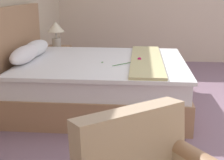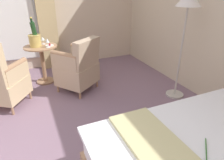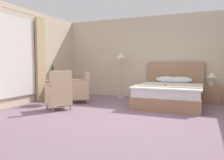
% 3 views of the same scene
% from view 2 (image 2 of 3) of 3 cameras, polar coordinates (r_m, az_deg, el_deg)
% --- Properties ---
extents(floor_lamp_brass, '(0.35, 0.35, 1.58)m').
position_cam_2_polar(floor_lamp_brass, '(3.07, 20.72, 18.05)').
color(floor_lamp_brass, beige).
rests_on(floor_lamp_brass, ground).
extents(side_table_round, '(0.57, 0.57, 0.69)m').
position_cam_2_polar(side_table_round, '(3.80, -19.24, 5.41)').
color(side_table_round, '#A27856').
rests_on(side_table_round, ground).
extents(champagne_bucket, '(0.21, 0.21, 0.50)m').
position_cam_2_polar(champagne_bucket, '(3.70, -21.20, 11.02)').
color(champagne_bucket, tan).
rests_on(champagne_bucket, side_table_round).
extents(wine_glass_near_bucket, '(0.07, 0.07, 0.16)m').
position_cam_2_polar(wine_glass_near_bucket, '(3.58, -17.98, 10.51)').
color(wine_glass_near_bucket, white).
rests_on(wine_glass_near_bucket, side_table_round).
extents(wine_glass_near_edge, '(0.07, 0.07, 0.13)m').
position_cam_2_polar(wine_glass_near_edge, '(3.83, -19.21, 10.96)').
color(wine_glass_near_edge, white).
rests_on(wine_glass_near_edge, side_table_round).
extents(snack_plate, '(0.14, 0.14, 0.04)m').
position_cam_2_polar(snack_plate, '(3.70, -17.41, 9.45)').
color(snack_plate, white).
rests_on(snack_plate, side_table_round).
extents(armchair_by_window, '(0.79, 0.79, 0.91)m').
position_cam_2_polar(armchair_by_window, '(3.35, -9.59, 3.61)').
color(armchair_by_window, '#A27856').
rests_on(armchair_by_window, ground).
extents(armchair_facing_bed, '(0.75, 0.75, 1.01)m').
position_cam_2_polar(armchair_facing_bed, '(3.22, -29.41, 0.05)').
color(armchair_facing_bed, '#A27856').
rests_on(armchair_facing_bed, ground).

